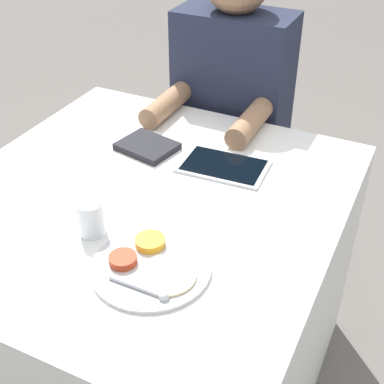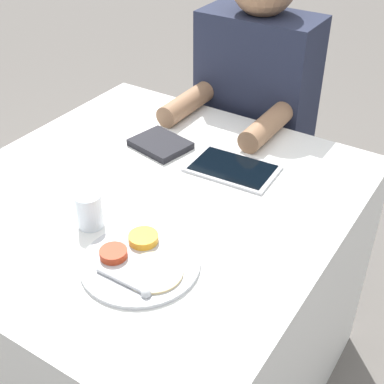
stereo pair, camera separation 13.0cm
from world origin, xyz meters
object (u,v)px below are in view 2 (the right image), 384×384
at_px(person_diner, 252,143).
at_px(drinking_glass, 89,210).
at_px(red_notebook, 160,144).
at_px(tablet_device, 233,168).
at_px(thali_tray, 140,262).

distance_m(person_diner, drinking_glass, 0.86).
xyz_separation_m(red_notebook, person_diner, (0.09, 0.44, -0.18)).
distance_m(tablet_device, person_diner, 0.49).
bearing_deg(thali_tray, person_diner, 101.12).
height_order(thali_tray, red_notebook, thali_tray).
height_order(tablet_device, person_diner, person_diner).
bearing_deg(red_notebook, drinking_glass, -78.83).
relative_size(red_notebook, person_diner, 0.14).
bearing_deg(drinking_glass, red_notebook, 101.17).
bearing_deg(drinking_glass, thali_tray, -14.64).
height_order(thali_tray, drinking_glass, drinking_glass).
xyz_separation_m(thali_tray, drinking_glass, (-0.18, 0.05, 0.04)).
relative_size(tablet_device, drinking_glass, 2.87).
distance_m(red_notebook, drinking_glass, 0.40).
distance_m(thali_tray, person_diner, 0.92).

